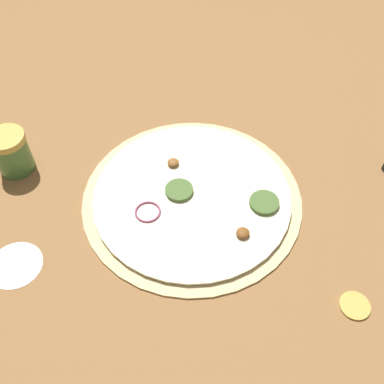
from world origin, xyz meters
name	(u,v)px	position (x,y,z in m)	size (l,w,h in m)	color
ground_plane	(192,199)	(0.00, 0.00, 0.00)	(3.00, 3.00, 0.00)	olive
pizza	(193,197)	(0.00, 0.00, 0.01)	(0.37, 0.37, 0.02)	beige
spice_jar	(11,152)	(0.22, 0.23, 0.04)	(0.06, 0.06, 0.08)	#4C7F42
loose_cap	(355,305)	(-0.28, -0.09, 0.00)	(0.04, 0.04, 0.01)	gold
flour_patch	(15,265)	(0.03, 0.29, 0.00)	(0.08, 0.08, 0.00)	white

